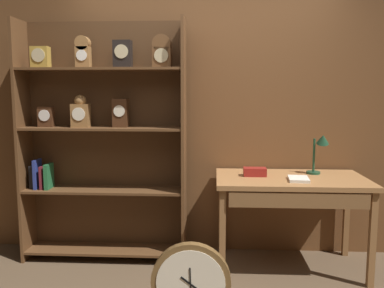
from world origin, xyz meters
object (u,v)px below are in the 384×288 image
Objects in this scene: open_repair_manual at (299,179)px; toolbox_small at (255,172)px; bookshelf at (103,137)px; workbench at (291,188)px; round_clock_large at (191,284)px; desk_lamp at (320,148)px.

toolbox_small is at bearing 159.51° from open_repair_manual.
toolbox_small is at bearing -5.11° from bookshelf.
round_clock_large is (-0.80, -0.91, -0.44)m from workbench.
toolbox_small is at bearing -170.37° from desk_lamp.
toolbox_small is at bearing 169.28° from workbench.
workbench is 0.34m from toolbox_small.
open_repair_manual is at bearing -9.48° from bookshelf.
workbench reaches higher than round_clock_large.
open_repair_manual is (0.04, -0.11, 0.10)m from workbench.
desk_lamp is at bearing -0.74° from bookshelf.
desk_lamp is 1.69m from round_clock_large.
desk_lamp reaches higher than round_clock_large.
workbench is at bearing -6.15° from bookshelf.
toolbox_small is 1.23m from round_clock_large.
desk_lamp is at bearing 44.81° from round_clock_large.
toolbox_small is 0.38m from open_repair_manual.
bookshelf is at bearing 174.89° from toolbox_small.
desk_lamp is 0.41m from open_repair_manual.
open_repair_manual is 1.28m from round_clock_large.
open_repair_manual is (-0.23, -0.26, -0.22)m from desk_lamp.
open_repair_manual is at bearing -131.45° from desk_lamp.
bookshelf reaches higher than desk_lamp.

